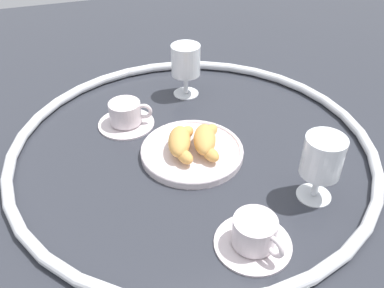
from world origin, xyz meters
TOP-DOWN VIEW (x-y plane):
  - ground_plane at (0.00, 0.00)m, footprint 2.20×2.20m
  - table_chrome_rim at (0.00, 0.00)m, footprint 0.81×0.81m
  - pastry_plate at (0.02, -0.01)m, footprint 0.23×0.23m
  - croissant_large at (0.02, -0.03)m, footprint 0.13×0.09m
  - croissant_small at (0.02, 0.02)m, footprint 0.13×0.09m
  - coffee_cup_near at (0.29, 0.02)m, footprint 0.14×0.14m
  - coffee_cup_far at (-0.14, -0.12)m, footprint 0.14×0.14m
  - juice_glass_left at (0.21, 0.18)m, footprint 0.08×0.08m
  - juice_glass_right at (-0.24, 0.06)m, footprint 0.08×0.08m

SIDE VIEW (x-z plane):
  - ground_plane at x=0.00m, z-range 0.00..0.00m
  - pastry_plate at x=0.02m, z-range 0.00..0.02m
  - table_chrome_rim at x=0.00m, z-range 0.00..0.02m
  - coffee_cup_near at x=0.29m, z-range 0.00..0.06m
  - coffee_cup_far at x=-0.14m, z-range 0.00..0.06m
  - croissant_large at x=0.02m, z-range 0.02..0.06m
  - croissant_small at x=0.02m, z-range 0.02..0.06m
  - juice_glass_left at x=0.21m, z-range 0.02..0.16m
  - juice_glass_right at x=-0.24m, z-range 0.02..0.16m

